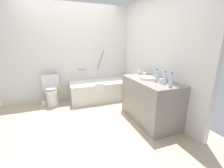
% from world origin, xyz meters
% --- Properties ---
extents(ground_plane, '(4.15, 4.15, 0.00)m').
position_xyz_m(ground_plane, '(0.00, 0.00, 0.00)').
color(ground_plane, '#C1AD8E').
extents(wall_back_tiled, '(3.55, 0.10, 2.49)m').
position_xyz_m(wall_back_tiled, '(0.00, 1.32, 1.24)').
color(wall_back_tiled, silver).
rests_on(wall_back_tiled, ground_plane).
extents(wall_right_mirror, '(0.10, 2.94, 2.49)m').
position_xyz_m(wall_right_mirror, '(1.63, 0.00, 1.24)').
color(wall_right_mirror, silver).
rests_on(wall_right_mirror, ground_plane).
extents(bathtub, '(1.64, 0.72, 1.29)m').
position_xyz_m(bathtub, '(0.68, 0.91, 0.27)').
color(bathtub, silver).
rests_on(bathtub, ground_plane).
extents(toilet, '(0.40, 0.47, 0.75)m').
position_xyz_m(toilet, '(-0.58, 0.98, 0.37)').
color(toilet, white).
rests_on(toilet, ground_plane).
extents(vanity_counter, '(0.64, 1.22, 0.83)m').
position_xyz_m(vanity_counter, '(1.26, -0.51, 0.42)').
color(vanity_counter, gray).
rests_on(vanity_counter, ground_plane).
extents(sink_basin, '(0.31, 0.31, 0.04)m').
position_xyz_m(sink_basin, '(1.24, -0.44, 0.85)').
color(sink_basin, white).
rests_on(sink_basin, vanity_counter).
extents(sink_faucet, '(0.11, 0.15, 0.07)m').
position_xyz_m(sink_faucet, '(1.42, -0.44, 0.86)').
color(sink_faucet, '#A7A7AC').
rests_on(sink_faucet, vanity_counter).
extents(water_bottle_0, '(0.07, 0.07, 0.23)m').
position_xyz_m(water_bottle_0, '(1.27, -0.64, 0.94)').
color(water_bottle_0, silver).
rests_on(water_bottle_0, vanity_counter).
extents(water_bottle_1, '(0.06, 0.06, 0.22)m').
position_xyz_m(water_bottle_1, '(1.29, -0.84, 0.94)').
color(water_bottle_1, silver).
rests_on(water_bottle_1, vanity_counter).
extents(water_bottle_2, '(0.06, 0.06, 0.23)m').
position_xyz_m(water_bottle_2, '(1.27, -1.01, 0.94)').
color(water_bottle_2, silver).
rests_on(water_bottle_2, vanity_counter).
extents(drinking_glass_0, '(0.07, 0.07, 0.08)m').
position_xyz_m(drinking_glass_0, '(1.28, -0.76, 0.87)').
color(drinking_glass_0, white).
rests_on(drinking_glass_0, vanity_counter).
extents(drinking_glass_1, '(0.07, 0.07, 0.08)m').
position_xyz_m(drinking_glass_1, '(1.29, -0.01, 0.87)').
color(drinking_glass_1, white).
rests_on(drinking_glass_1, vanity_counter).
extents(drinking_glass_2, '(0.07, 0.07, 0.08)m').
position_xyz_m(drinking_glass_2, '(1.30, -0.20, 0.87)').
color(drinking_glass_2, white).
rests_on(drinking_glass_2, vanity_counter).
extents(toilet_paper_roll, '(0.11, 0.11, 0.10)m').
position_xyz_m(toilet_paper_roll, '(-0.79, 0.99, 0.05)').
color(toilet_paper_roll, white).
rests_on(toilet_paper_roll, ground_plane).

